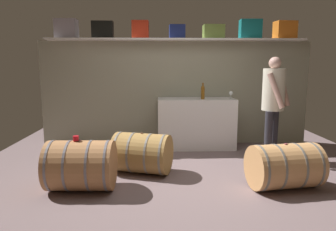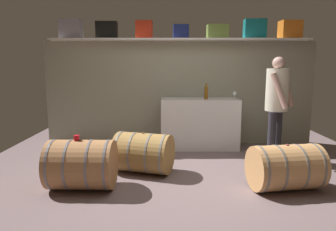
{
  "view_description": "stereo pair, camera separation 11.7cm",
  "coord_description": "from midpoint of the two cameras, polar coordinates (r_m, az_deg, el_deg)",
  "views": [
    {
      "loc": [
        -0.34,
        -3.83,
        1.52
      ],
      "look_at": [
        -0.21,
        0.19,
        0.87
      ],
      "focal_mm": 33.19,
      "sensor_mm": 36.0,
      "label": 1
    },
    {
      "loc": [
        -0.22,
        -3.83,
        1.52
      ],
      "look_at": [
        -0.21,
        0.19,
        0.87
      ],
      "focal_mm": 33.19,
      "sensor_mm": 36.0,
      "label": 2
    }
  ],
  "objects": [
    {
      "name": "toolcase_red",
      "position": [
        5.9,
        -3.95,
        15.43
      ],
      "size": [
        0.31,
        0.24,
        0.32
      ],
      "primitive_type": "cube",
      "rotation": [
        0.0,
        0.0,
        -0.06
      ],
      "color": "red",
      "rests_on": "high_shelf_board"
    },
    {
      "name": "tasting_cup",
      "position": [
        3.92,
        -15.75,
        -3.95
      ],
      "size": [
        0.07,
        0.07,
        0.06
      ],
      "primitive_type": "cylinder",
      "color": "red",
      "rests_on": "wine_barrel_near"
    },
    {
      "name": "toolcase_grey",
      "position": [
        6.13,
        -16.99,
        14.93
      ],
      "size": [
        0.4,
        0.24,
        0.34
      ],
      "primitive_type": "cube",
      "rotation": [
        0.0,
        0.0,
        -0.06
      ],
      "color": "#958D9A",
      "rests_on": "high_shelf_board"
    },
    {
      "name": "wine_barrel_near",
      "position": [
        4.0,
        -14.89,
        -8.7
      ],
      "size": [
        0.81,
        0.64,
        0.63
      ],
      "rotation": [
        0.0,
        0.0,
        -0.03
      ],
      "color": "#A97346",
      "rests_on": "ground"
    },
    {
      "name": "toolcase_orange",
      "position": [
        6.31,
        21.88,
        14.4
      ],
      "size": [
        0.39,
        0.29,
        0.32
      ],
      "primitive_type": "cube",
      "rotation": [
        0.0,
        0.0,
        0.08
      ],
      "color": "orange",
      "rests_on": "high_shelf_board"
    },
    {
      "name": "toolcase_teal",
      "position": [
        6.11,
        16.05,
        15.02
      ],
      "size": [
        0.39,
        0.25,
        0.35
      ],
      "primitive_type": "cube",
      "rotation": [
        0.0,
        0.0,
        -0.04
      ],
      "color": "#147176",
      "rests_on": "high_shelf_board"
    },
    {
      "name": "high_shelf_board",
      "position": [
        5.87,
        2.67,
        13.75
      ],
      "size": [
        4.72,
        0.4,
        0.03
      ],
      "primitive_type": "cube",
      "color": "white",
      "rests_on": "back_wall_panel"
    },
    {
      "name": "toolcase_navy",
      "position": [
        5.89,
        2.81,
        15.11
      ],
      "size": [
        0.29,
        0.23,
        0.25
      ],
      "primitive_type": "cube",
      "rotation": [
        0.0,
        0.0,
        0.03
      ],
      "color": "navy",
      "rests_on": "high_shelf_board"
    },
    {
      "name": "winemaker_pouring",
      "position": [
        5.23,
        19.89,
        3.12
      ],
      "size": [
        0.51,
        0.54,
        1.65
      ],
      "rotation": [
        0.0,
        0.0,
        -2.23
      ],
      "color": "#2A2931",
      "rests_on": "ground"
    },
    {
      "name": "back_wall_panel",
      "position": [
        6.03,
        2.53,
        4.1
      ],
      "size": [
        5.13,
        0.1,
        1.97
      ],
      "primitive_type": "cube",
      "color": "gray",
      "rests_on": "ground"
    },
    {
      "name": "ground_plane",
      "position": [
        4.64,
        3.38,
        -10.07
      ],
      "size": [
        6.33,
        7.54,
        0.02
      ],
      "primitive_type": "cube",
      "color": "#6F5C5D"
    },
    {
      "name": "wine_bottle_amber",
      "position": [
        5.6,
        7.48,
        4.3
      ],
      "size": [
        0.07,
        0.07,
        0.29
      ],
      "color": "brown",
      "rests_on": "work_cabinet"
    },
    {
      "name": "work_cabinet",
      "position": [
        5.78,
        6.21,
        -1.43
      ],
      "size": [
        1.41,
        0.59,
        0.92
      ],
      "primitive_type": "cube",
      "color": "silver",
      "rests_on": "ground"
    },
    {
      "name": "toolcase_olive",
      "position": [
        5.96,
        9.5,
        14.94
      ],
      "size": [
        0.38,
        0.27,
        0.25
      ],
      "primitive_type": "cube",
      "rotation": [
        0.0,
        0.0,
        0.01
      ],
      "color": "olive",
      "rests_on": "high_shelf_board"
    },
    {
      "name": "wine_glass",
      "position": [
        5.71,
        12.58,
        3.92
      ],
      "size": [
        0.07,
        0.07,
        0.14
      ],
      "color": "white",
      "rests_on": "work_cabinet"
    },
    {
      "name": "wine_barrel_flank",
      "position": [
        4.14,
        21.45,
        -8.83
      ],
      "size": [
        0.91,
        0.68,
        0.57
      ],
      "rotation": [
        0.0,
        0.0,
        0.16
      ],
      "color": "tan",
      "rests_on": "ground"
    },
    {
      "name": "toolcase_black",
      "position": [
        5.98,
        -10.75,
        15.15
      ],
      "size": [
        0.39,
        0.21,
        0.31
      ],
      "primitive_type": "cube",
      "rotation": [
        0.0,
        0.0,
        0.03
      ],
      "color": "black",
      "rests_on": "high_shelf_board"
    },
    {
      "name": "wine_barrel_far",
      "position": [
        4.47,
        -3.92,
        -6.84
      ],
      "size": [
        0.91,
        0.76,
        0.58
      ],
      "rotation": [
        0.0,
        0.0,
        -0.3
      ],
      "color": "#A27A40",
      "rests_on": "ground"
    }
  ]
}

